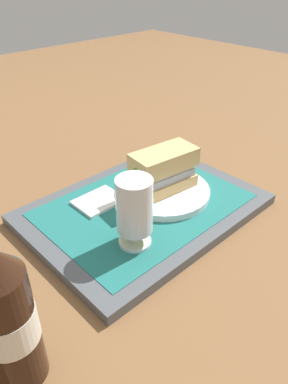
{
  "coord_description": "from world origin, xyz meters",
  "views": [
    {
      "loc": [
        0.41,
        0.43,
        0.43
      ],
      "look_at": [
        0.0,
        0.0,
        0.05
      ],
      "focal_mm": 34.49,
      "sensor_mm": 36.0,
      "label": 1
    }
  ],
  "objects_px": {
    "plate": "(163,191)",
    "sandwich": "(162,170)",
    "beer_bottle": "(6,316)",
    "beer_glass": "(134,210)"
  },
  "relations": [
    {
      "from": "sandwich",
      "to": "beer_glass",
      "type": "relative_size",
      "value": 1.1
    },
    {
      "from": "plate",
      "to": "sandwich",
      "type": "bearing_deg",
      "value": -7.24
    },
    {
      "from": "sandwich",
      "to": "beer_glass",
      "type": "bearing_deg",
      "value": 34.89
    },
    {
      "from": "plate",
      "to": "beer_glass",
      "type": "relative_size",
      "value": 1.52
    },
    {
      "from": "plate",
      "to": "beer_bottle",
      "type": "bearing_deg",
      "value": 19.47
    },
    {
      "from": "plate",
      "to": "beer_glass",
      "type": "bearing_deg",
      "value": 26.96
    },
    {
      "from": "plate",
      "to": "beer_bottle",
      "type": "xyz_separation_m",
      "value": [
        0.39,
        0.14,
        0.08
      ]
    },
    {
      "from": "plate",
      "to": "sandwich",
      "type": "xyz_separation_m",
      "value": [
        0.0,
        -0.0,
        0.05
      ]
    },
    {
      "from": "beer_glass",
      "to": "beer_bottle",
      "type": "bearing_deg",
      "value": 14.78
    },
    {
      "from": "plate",
      "to": "beer_bottle",
      "type": "height_order",
      "value": "beer_bottle"
    }
  ]
}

